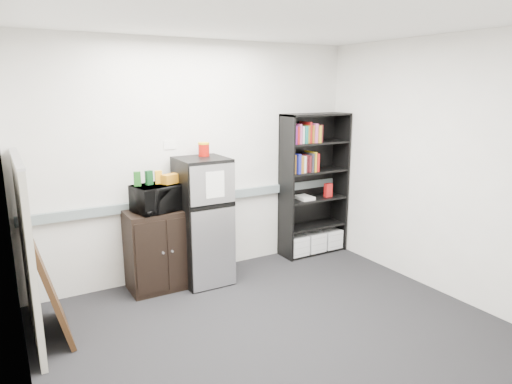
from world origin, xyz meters
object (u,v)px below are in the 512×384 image
microwave (158,198)px  refrigerator (204,221)px  cabinet (161,249)px  bookshelf (314,186)px  cubicle_partition (27,250)px

microwave → refrigerator: bearing=-21.7°
cabinet → refrigerator: size_ratio=0.62×
bookshelf → cabinet: size_ratio=2.09×
cabinet → refrigerator: (0.48, -0.08, 0.27)m
cabinet → microwave: (0.00, -0.02, 0.59)m
cubicle_partition → microwave: size_ratio=3.14×
cabinet → microwave: 0.59m
cubicle_partition → cabinet: bearing=17.8°
cubicle_partition → cabinet: size_ratio=1.83×
cabinet → microwave: microwave is taller
cubicle_partition → refrigerator: (1.79, 0.34, -0.10)m
cubicle_partition → refrigerator: size_ratio=1.14×
cubicle_partition → microwave: 1.39m
refrigerator → cabinet: bearing=170.7°
cabinet → refrigerator: 0.56m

